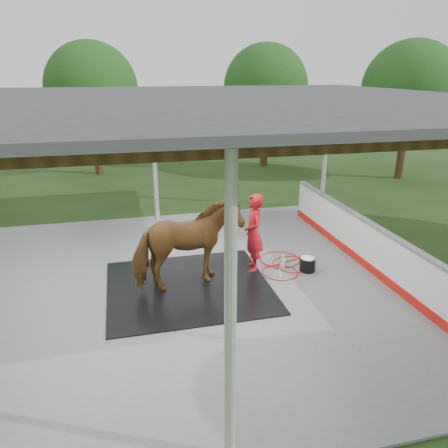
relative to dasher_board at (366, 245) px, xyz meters
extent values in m
plane|color=#1E3814|center=(-4.60, 0.00, -0.59)|extent=(100.00, 100.00, 0.00)
cube|color=slate|center=(-4.60, 0.00, -0.57)|extent=(12.00, 10.00, 0.05)
cylinder|color=beige|center=(-4.60, -4.70, 1.38)|extent=(0.14, 0.14, 3.85)
cylinder|color=beige|center=(-4.60, 4.70, 1.38)|extent=(0.14, 0.14, 3.85)
cylinder|color=beige|center=(1.10, 4.70, 1.38)|extent=(0.14, 0.14, 3.85)
cube|color=brown|center=(-4.60, -4.50, 3.26)|extent=(12.00, 0.10, 0.18)
cube|color=brown|center=(-4.60, -3.00, 3.26)|extent=(12.00, 0.10, 0.18)
cube|color=brown|center=(-4.60, -1.50, 3.26)|extent=(12.00, 0.10, 0.18)
cube|color=brown|center=(-4.60, 0.00, 3.26)|extent=(12.00, 0.10, 0.18)
cube|color=brown|center=(-4.60, 1.50, 3.26)|extent=(12.00, 0.10, 0.18)
cube|color=brown|center=(-4.60, 3.00, 3.26)|extent=(12.00, 0.10, 0.18)
cube|color=brown|center=(-4.60, 4.50, 3.26)|extent=(12.00, 0.10, 0.18)
cube|color=brown|center=(1.10, 0.00, 3.26)|extent=(0.12, 10.00, 0.18)
cube|color=#38383A|center=(-4.60, 0.00, 3.46)|extent=(12.60, 10.60, 0.10)
cube|color=red|center=(0.00, 0.00, -0.44)|extent=(0.14, 8.00, 0.20)
cube|color=white|center=(0.00, 0.00, 0.06)|extent=(0.12, 8.00, 1.00)
cube|color=slate|center=(0.00, 0.00, 0.58)|extent=(0.16, 8.00, 0.06)
cylinder|color=#382314|center=(-6.60, 12.00, 0.51)|extent=(0.36, 0.36, 2.20)
sphere|color=#194714|center=(-6.60, 12.00, 3.21)|extent=(4.00, 4.00, 4.00)
cylinder|color=#382314|center=(1.40, 12.00, 0.51)|extent=(0.36, 0.36, 2.20)
sphere|color=#194714|center=(1.40, 12.00, 3.21)|extent=(4.00, 4.00, 4.00)
cylinder|color=#382314|center=(6.40, 8.00, 0.51)|extent=(0.36, 0.36, 2.20)
sphere|color=#194714|center=(6.40, 8.00, 3.21)|extent=(4.00, 4.00, 4.00)
cube|color=black|center=(-4.37, -0.12, -0.53)|extent=(3.52, 3.30, 0.03)
imported|color=brown|center=(-4.37, -0.12, 0.46)|extent=(2.49, 1.60, 1.95)
imported|color=red|center=(-2.73, 0.42, 0.39)|extent=(0.50, 0.72, 1.87)
cylinder|color=black|center=(-1.49, 0.02, -0.38)|extent=(0.37, 0.37, 0.33)
cylinder|color=white|center=(-1.49, 0.02, -0.22)|extent=(0.34, 0.34, 0.03)
imported|color=silver|center=(-2.02, 0.28, -0.37)|extent=(0.19, 0.19, 0.34)
imported|color=#338CD8|center=(-2.25, -0.12, -0.45)|extent=(0.12, 0.12, 0.18)
torus|color=red|center=(-1.69, 0.43, -0.53)|extent=(1.00, 1.00, 0.02)
torus|color=red|center=(-1.90, 0.78, -0.53)|extent=(1.01, 1.01, 0.02)
torus|color=red|center=(-2.15, 0.06, -0.53)|extent=(0.85, 0.85, 0.02)
cylinder|color=red|center=(-1.72, 0.62, -0.53)|extent=(1.45, 0.49, 0.02)
camera|label=1|loc=(-5.63, -8.69, 4.01)|focal=35.00mm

